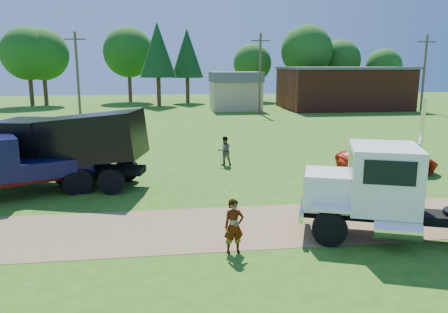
{
  "coord_description": "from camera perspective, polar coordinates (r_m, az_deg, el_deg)",
  "views": [
    {
      "loc": [
        -4.78,
        -14.31,
        5.56
      ],
      "look_at": [
        -2.26,
        4.32,
        1.6
      ],
      "focal_mm": 35.0,
      "sensor_mm": 36.0,
      "label": 1
    }
  ],
  "objects": [
    {
      "name": "tree_row",
      "position": [
        65.65,
        -4.17,
        13.07
      ],
      "size": [
        57.69,
        13.8,
        11.48
      ],
      "color": "#392317",
      "rests_on": "ground"
    },
    {
      "name": "spectator_b",
      "position": [
        24.52,
        0.06,
        0.75
      ],
      "size": [
        0.88,
        0.74,
        1.64
      ],
      "primitive_type": "imported",
      "rotation": [
        0.0,
        0.0,
        3.3
      ],
      "color": "#999999",
      "rests_on": "ground"
    },
    {
      "name": "orange_pickup",
      "position": [
        24.27,
        20.55,
        -0.4
      ],
      "size": [
        5.19,
        2.56,
        1.42
      ],
      "primitive_type": "imported",
      "rotation": [
        0.0,
        0.0,
        1.61
      ],
      "color": "red",
      "rests_on": "ground"
    },
    {
      "name": "dirt_track",
      "position": [
        16.07,
        10.22,
        -8.52
      ],
      "size": [
        120.0,
        4.2,
        0.01
      ],
      "primitive_type": "cube",
      "color": "olive",
      "rests_on": "ground"
    },
    {
      "name": "black_dump_truck",
      "position": [
        21.4,
        -20.33,
        1.47
      ],
      "size": [
        8.42,
        4.22,
        3.57
      ],
      "rotation": [
        0.0,
        0.0,
        -0.23
      ],
      "color": "black",
      "rests_on": "ground"
    },
    {
      "name": "ground",
      "position": [
        16.07,
        10.22,
        -8.54
      ],
      "size": [
        140.0,
        140.0,
        0.0
      ],
      "primitive_type": "plane",
      "color": "#2D5A13",
      "rests_on": "ground"
    },
    {
      "name": "tan_shed",
      "position": [
        55.1,
        1.51,
        8.63
      ],
      "size": [
        6.2,
        5.4,
        4.7
      ],
      "color": "tan",
      "rests_on": "ground"
    },
    {
      "name": "brick_building",
      "position": [
        58.96,
        15.22,
        8.67
      ],
      "size": [
        15.4,
        10.4,
        5.3
      ],
      "color": "maroon",
      "rests_on": "ground"
    },
    {
      "name": "white_semi_tractor",
      "position": [
        15.0,
        20.29,
        -4.39
      ],
      "size": [
        7.6,
        4.7,
        4.53
      ],
      "rotation": [
        0.0,
        0.0,
        -0.35
      ],
      "color": "black",
      "rests_on": "ground"
    },
    {
      "name": "navy_truck",
      "position": [
        20.46,
        -26.31,
        -1.2
      ],
      "size": [
        6.18,
        4.34,
        2.66
      ],
      "rotation": [
        0.0,
        0.0,
        0.43
      ],
      "color": "maroon",
      "rests_on": "ground"
    },
    {
      "name": "utility_poles",
      "position": [
        50.48,
        4.72,
        10.9
      ],
      "size": [
        42.2,
        0.28,
        9.0
      ],
      "color": "brown",
      "rests_on": "ground"
    },
    {
      "name": "spectator_a",
      "position": [
        13.18,
        1.3,
        -9.12
      ],
      "size": [
        0.66,
        0.47,
        1.67
      ],
      "primitive_type": "imported",
      "rotation": [
        0.0,
        0.0,
        0.13
      ],
      "color": "#999999",
      "rests_on": "ground"
    }
  ]
}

